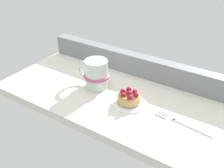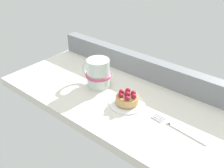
{
  "view_description": "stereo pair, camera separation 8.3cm",
  "coord_description": "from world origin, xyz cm",
  "px_view_note": "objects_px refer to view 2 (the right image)",
  "views": [
    {
      "loc": [
        35.8,
        -59.94,
        46.92
      ],
      "look_at": [
        -2.92,
        -0.56,
        3.91
      ],
      "focal_mm": 41.54,
      "sensor_mm": 36.0,
      "label": 1
    },
    {
      "loc": [
        42.46,
        -55.02,
        46.92
      ],
      "look_at": [
        -2.92,
        -0.56,
        3.91
      ],
      "focal_mm": 41.54,
      "sensor_mm": 36.0,
      "label": 2
    }
  ],
  "objects_px": {
    "coffee_mug": "(98,73)",
    "dessert_fork": "(177,128)",
    "raspberry_tart": "(127,98)",
    "dessert_plate": "(127,103)"
  },
  "relations": [
    {
      "from": "dessert_plate",
      "to": "coffee_mug",
      "type": "relative_size",
      "value": 0.9
    },
    {
      "from": "coffee_mug",
      "to": "dessert_fork",
      "type": "relative_size",
      "value": 0.75
    },
    {
      "from": "raspberry_tart",
      "to": "coffee_mug",
      "type": "relative_size",
      "value": 0.56
    },
    {
      "from": "coffee_mug",
      "to": "dessert_fork",
      "type": "height_order",
      "value": "coffee_mug"
    },
    {
      "from": "raspberry_tart",
      "to": "coffee_mug",
      "type": "height_order",
      "value": "coffee_mug"
    },
    {
      "from": "dessert_plate",
      "to": "raspberry_tart",
      "type": "bearing_deg",
      "value": 73.47
    },
    {
      "from": "raspberry_tart",
      "to": "coffee_mug",
      "type": "bearing_deg",
      "value": 170.21
    },
    {
      "from": "raspberry_tart",
      "to": "dessert_fork",
      "type": "relative_size",
      "value": 0.42
    },
    {
      "from": "raspberry_tart",
      "to": "dessert_fork",
      "type": "xyz_separation_m",
      "value": [
        0.18,
        -0.01,
        -0.02
      ]
    },
    {
      "from": "raspberry_tart",
      "to": "dessert_fork",
      "type": "height_order",
      "value": "raspberry_tart"
    }
  ]
}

